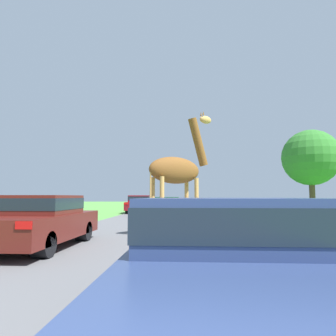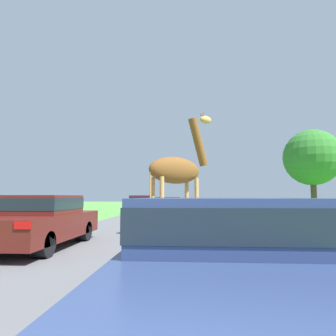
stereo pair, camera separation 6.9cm
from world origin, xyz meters
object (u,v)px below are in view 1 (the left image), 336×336
Objects in this scene: car_queue_right at (140,204)px; tree_left_edge at (311,158)px; car_lead_maroon at (227,255)px; giraffe_near_road at (178,170)px; car_far_ahead at (165,206)px; car_queue_left at (40,220)px.

car_queue_right is 14.22m from tree_left_edge.
car_lead_maroon is 0.71× the size of tree_left_edge.
giraffe_near_road reaches higher than car_queue_right.
car_lead_maroon is 23.57m from tree_left_edge.
giraffe_near_road is 9.36m from car_far_ahead.
tree_left_edge reaches higher than car_queue_right.
car_queue_right is at bearing 89.85° from car_queue_left.
car_queue_right is 5.05m from car_far_ahead.
giraffe_near_road is at bearing -126.48° from tree_left_edge.
giraffe_near_road is 1.09× the size of car_queue_left.
car_lead_maroon is 6.10m from car_queue_left.
car_queue_right is (-3.48, 13.63, -1.52)m from giraffe_near_road.
car_far_ahead is at bearing 148.38° from giraffe_near_road.
car_queue_left reaches higher than car_far_ahead.
car_far_ahead is at bearing 78.76° from car_queue_left.
giraffe_near_road reaches higher than car_far_ahead.
giraffe_near_road is 17.39m from tree_left_edge.
car_queue_right is at bearing 117.95° from car_far_ahead.
car_queue_right is at bearing 101.29° from car_lead_maroon.
car_lead_maroon is 21.39m from car_queue_right.
giraffe_near_road is 7.55m from car_lead_maroon.
car_queue_left is 22.07m from tree_left_edge.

